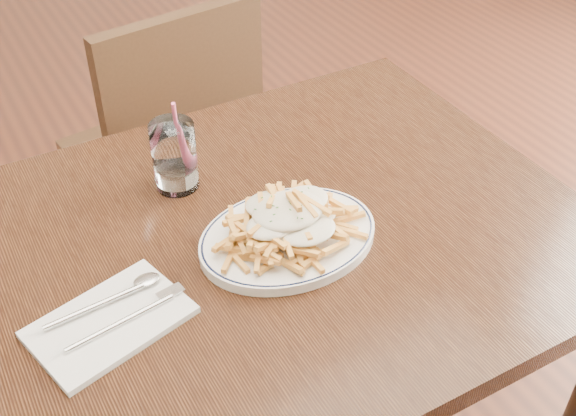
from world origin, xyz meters
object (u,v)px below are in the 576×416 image
chair_far (171,144)px  loaded_fries (288,216)px  fries_plate (288,237)px  table (223,285)px  water_glass (175,160)px

chair_far → loaded_fries: bearing=-95.1°
chair_far → fries_plate: (-0.06, -0.71, 0.26)m
table → fries_plate: fries_plate is taller
chair_far → table: bearing=-103.7°
loaded_fries → water_glass: 0.24m
table → fries_plate: (0.10, -0.04, 0.09)m
chair_far → loaded_fries: (-0.06, -0.71, 0.31)m
water_glass → fries_plate: bearing=-67.2°
loaded_fries → water_glass: water_glass is taller
table → chair_far: chair_far is taller
chair_far → water_glass: 0.60m
fries_plate → water_glass: size_ratio=2.08×
fries_plate → loaded_fries: 0.04m
fries_plate → water_glass: bearing=112.8°
table → chair_far: (0.16, 0.68, -0.17)m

